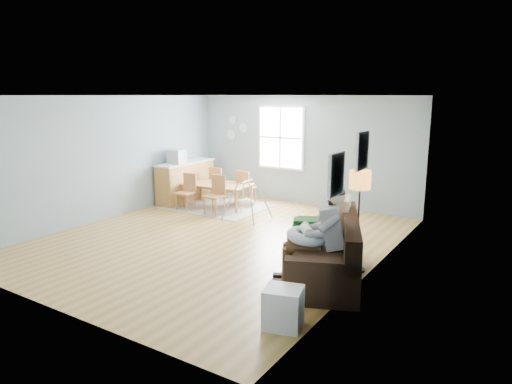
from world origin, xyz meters
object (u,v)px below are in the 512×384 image
Objects in this scene: storage_cube at (282,308)px; chair_sw at (187,189)px; toddler at (324,223)px; baby_swing at (247,203)px; father at (319,232)px; dining_table at (217,195)px; sofa at (328,255)px; floor_lamp at (360,188)px; chair_nw at (217,182)px; counter at (186,181)px; chair_ne at (245,186)px; chair_se at (216,193)px; monitor at (176,157)px.

storage_cube is 0.60× the size of chair_sw.
toddler is 3.27m from baby_swing.
father is 0.90× the size of dining_table.
sofa is at bearing -45.31° from toddler.
storage_cube is (-0.11, -2.19, -1.07)m from floor_lamp.
baby_swing is (1.71, -1.20, -0.11)m from chair_nw.
counter is at bearing 168.57° from dining_table.
toddler reaches higher than chair_sw.
baby_swing reaches higher than chair_ne.
sofa is at bearing -123.18° from floor_lamp.
chair_se reaches higher than chair_sw.
floor_lamp is at bearing -18.31° from chair_sw.
baby_swing is at bearing -30.43° from dining_table.
monitor reaches higher than counter.
baby_swing is (0.86, -1.20, -0.09)m from chair_ne.
monitor is at bearing 160.30° from floor_lamp.
dining_table is 4.09× the size of monitor.
floor_lamp is (0.45, 0.28, 0.54)m from toddler.
chair_ne is at bearing 28.68° from monitor.
monitor is 0.44× the size of baby_swing.
monitor is at bearing 155.16° from sofa.
sofa is 0.59m from father.
counter is at bearing 155.24° from chair_se.
chair_sw is 1.18m from chair_nw.
chair_ne reaches higher than dining_table.
father is 5.10m from dining_table.
chair_sw is (-4.54, 2.04, 0.17)m from sofa.
chair_nw is (-4.72, 4.97, 0.25)m from storage_cube.
floor_lamp reaches higher than dining_table.
toddler is at bearing -37.33° from dining_table.
floor_lamp is at bearing -22.77° from counter.
floor_lamp reaches higher than chair_nw.
chair_sw is 0.47× the size of counter.
floor_lamp reaches higher than chair_ne.
chair_se is 1.68m from counter.
father is at bearing -30.83° from counter.
counter reaches higher than storage_cube.
storage_cube is at bearing -79.85° from toddler.
chair_se is (-3.68, 2.40, -0.28)m from father.
dining_table is at bearing -6.11° from counter.
storage_cube is (0.34, -1.91, -0.54)m from toddler.
chair_sw is (-4.54, 2.40, -0.30)m from father.
counter is at bearing 152.18° from sofa.
sofa is 3.47m from baby_swing.
counter is at bearing 94.12° from monitor.
toddler is 1.01× the size of chair_se.
sofa is at bearing -27.82° from counter.
father is at bearing -33.15° from chair_se.
sofa is at bearing -41.23° from chair_ne.
floor_lamp is 1.85× the size of chair_ne.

